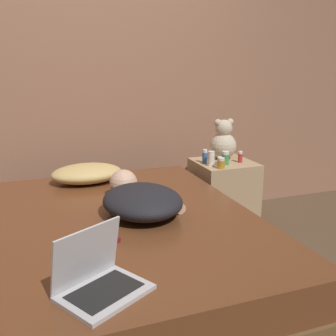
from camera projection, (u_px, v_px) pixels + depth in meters
The scene contains 15 objects.
ground_plane at pixel (125, 300), 2.22m from camera, with size 12.00×12.00×0.00m, color brown.
wall_back at pixel (81, 63), 2.97m from camera, with size 8.00×0.06×2.60m.
bed at pixel (124, 260), 2.16m from camera, with size 1.41×1.84×0.51m.
nightstand at pixel (223, 196), 3.11m from camera, with size 0.44×0.44×0.56m.
pillow at pixel (87, 173), 2.69m from camera, with size 0.48×0.34×0.13m.
person_lying at pixel (140, 198), 2.14m from camera, with size 0.46×0.67×0.17m.
laptop at pixel (98, 278), 1.39m from camera, with size 0.37×0.34×0.24m.
teddy_bear at pixel (223, 142), 3.10m from camera, with size 0.21×0.21×0.32m.
bottle_amber at pixel (221, 163), 2.83m from camera, with size 0.05×0.05×0.08m.
bottle_white at pixel (211, 159), 2.91m from camera, with size 0.05×0.05×0.11m.
bottle_pink at pixel (220, 161), 2.92m from camera, with size 0.03×0.03×0.07m.
bottle_green at pixel (226, 158), 2.94m from camera, with size 0.05×0.05×0.10m.
bottle_blue at pixel (205, 156), 2.99m from camera, with size 0.04×0.04×0.11m.
bottle_red at pixel (240, 157), 3.00m from camera, with size 0.03×0.03×0.09m.
book at pixel (96, 241), 1.78m from camera, with size 0.22×0.21×0.02m.
Camera 1 is at (-0.45, -1.92, 1.30)m, focal length 42.00 mm.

